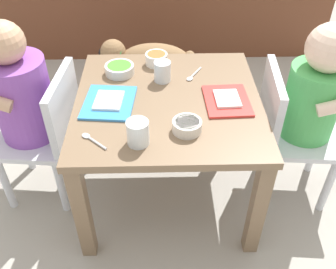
# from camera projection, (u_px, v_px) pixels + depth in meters

# --- Properties ---
(ground_plane) EXTENTS (7.00, 7.00, 0.00)m
(ground_plane) POSITION_uv_depth(u_px,v_px,m) (168.00, 188.00, 1.48)
(ground_plane) COLOR #9E998E
(dining_table) EXTENTS (0.59, 0.60, 0.42)m
(dining_table) POSITION_uv_depth(u_px,v_px,m) (168.00, 116.00, 1.26)
(dining_table) COLOR #7A6047
(dining_table) RESTS_ON ground
(seated_child_left) EXTENTS (0.31, 0.31, 0.68)m
(seated_child_left) POSITION_uv_depth(u_px,v_px,m) (25.00, 99.00, 1.22)
(seated_child_left) COLOR silver
(seated_child_left) RESTS_ON ground
(seated_child_right) EXTENTS (0.30, 0.30, 0.67)m
(seated_child_right) POSITION_uv_depth(u_px,v_px,m) (311.00, 98.00, 1.22)
(seated_child_right) COLOR silver
(seated_child_right) RESTS_ON ground
(dog) EXTENTS (0.45, 0.20, 0.31)m
(dog) POSITION_uv_depth(u_px,v_px,m) (149.00, 62.00, 1.82)
(dog) COLOR olive
(dog) RESTS_ON ground
(food_tray_left) EXTENTS (0.17, 0.20, 0.02)m
(food_tray_left) POSITION_uv_depth(u_px,v_px,m) (109.00, 102.00, 1.19)
(food_tray_left) COLOR #388CD8
(food_tray_left) RESTS_ON dining_table
(food_tray_right) EXTENTS (0.14, 0.18, 0.02)m
(food_tray_right) POSITION_uv_depth(u_px,v_px,m) (227.00, 100.00, 1.20)
(food_tray_right) COLOR red
(food_tray_right) RESTS_ON dining_table
(water_cup_left) EXTENTS (0.06, 0.06, 0.07)m
(water_cup_left) POSITION_uv_depth(u_px,v_px,m) (138.00, 134.00, 1.03)
(water_cup_left) COLOR white
(water_cup_left) RESTS_ON dining_table
(water_cup_right) EXTENTS (0.06, 0.06, 0.07)m
(water_cup_right) POSITION_uv_depth(u_px,v_px,m) (162.00, 72.00, 1.28)
(water_cup_right) COLOR white
(water_cup_right) RESTS_ON dining_table
(veggie_bowl_far) EXTENTS (0.10, 0.10, 0.03)m
(veggie_bowl_far) POSITION_uv_depth(u_px,v_px,m) (120.00, 69.00, 1.32)
(veggie_bowl_far) COLOR silver
(veggie_bowl_far) RESTS_ON dining_table
(cereal_bowl_left_side) EXTENTS (0.08, 0.08, 0.04)m
(cereal_bowl_left_side) POSITION_uv_depth(u_px,v_px,m) (156.00, 59.00, 1.37)
(cereal_bowl_left_side) COLOR white
(cereal_bowl_left_side) RESTS_ON dining_table
(cereal_bowl_right_side) EXTENTS (0.08, 0.08, 0.03)m
(cereal_bowl_right_side) POSITION_uv_depth(u_px,v_px,m) (187.00, 126.00, 1.08)
(cereal_bowl_right_side) COLOR silver
(cereal_bowl_right_side) RESTS_ON dining_table
(spoon_by_left_tray) EXTENTS (0.06, 0.09, 0.01)m
(spoon_by_left_tray) POSITION_uv_depth(u_px,v_px,m) (193.00, 75.00, 1.32)
(spoon_by_left_tray) COLOR silver
(spoon_by_left_tray) RESTS_ON dining_table
(spoon_by_right_tray) EXTENTS (0.08, 0.08, 0.01)m
(spoon_by_right_tray) POSITION_uv_depth(u_px,v_px,m) (92.00, 140.00, 1.06)
(spoon_by_right_tray) COLOR silver
(spoon_by_right_tray) RESTS_ON dining_table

